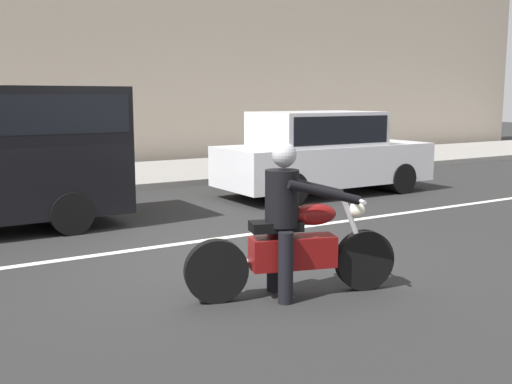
{
  "coord_description": "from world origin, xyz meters",
  "views": [
    {
      "loc": [
        -3.58,
        -6.62,
        2.01
      ],
      "look_at": [
        0.16,
        -0.56,
        0.9
      ],
      "focal_mm": 42.53,
      "sensor_mm": 36.0,
      "label": 1
    }
  ],
  "objects": [
    {
      "name": "motorcycle_with_rider_black_leather",
      "position": [
        -0.13,
        -1.72,
        0.64
      ],
      "size": [
        2.16,
        0.89,
        1.58
      ],
      "color": "black",
      "rests_on": "ground_plane"
    },
    {
      "name": "pedestrian_bystander",
      "position": [
        0.04,
        8.07,
        1.12
      ],
      "size": [
        0.34,
        0.34,
        1.67
      ],
      "color": "black",
      "rests_on": "sidewalk_slab"
    },
    {
      "name": "lane_marking_stripe",
      "position": [
        0.24,
        0.9,
        0.0
      ],
      "size": [
        18.0,
        0.14,
        0.01
      ],
      "primitive_type": "cube",
      "color": "silver",
      "rests_on": "ground_plane"
    },
    {
      "name": "ground_plane",
      "position": [
        0.0,
        0.0,
        0.0
      ],
      "size": [
        80.0,
        80.0,
        0.0
      ],
      "primitive_type": "plane",
      "color": "#262626"
    },
    {
      "name": "sidewalk_slab",
      "position": [
        0.0,
        8.0,
        0.07
      ],
      "size": [
        40.0,
        4.4,
        0.14
      ],
      "primitive_type": "cube",
      "color": "gray",
      "rests_on": "ground_plane"
    },
    {
      "name": "parked_sedan_white",
      "position": [
        4.17,
        3.33,
        0.88
      ],
      "size": [
        4.57,
        1.82,
        1.72
      ],
      "color": "silver",
      "rests_on": "ground_plane"
    }
  ]
}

